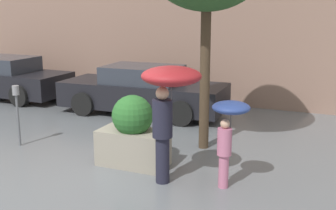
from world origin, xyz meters
The scene contains 8 objects.
ground_plane centered at (0.00, 0.00, 0.00)m, with size 40.00×40.00×0.00m, color slate.
building_facade centered at (0.00, 6.50, 3.00)m, with size 18.00×0.30×6.00m.
planter_box centered at (0.53, 0.91, 0.61)m, with size 1.29×0.76×1.34m.
person_adult centered at (1.47, 0.40, 1.56)m, with size 0.98×0.98×2.00m.
person_child centered at (2.42, 0.64, 1.09)m, with size 0.62×0.62×1.45m.
parked_car_near centered at (-1.05, 4.53, 0.62)m, with size 4.63×2.02×1.33m.
parked_car_far centered at (-6.12, 4.63, 0.62)m, with size 4.32×1.93×1.33m.
parking_meter centered at (-2.25, 0.95, 0.94)m, with size 0.14×0.14×1.31m.
Camera 1 is at (4.07, -5.73, 2.94)m, focal length 45.00 mm.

